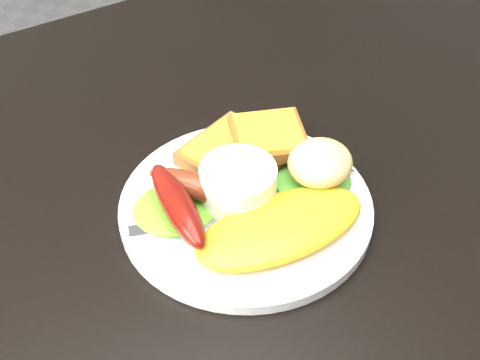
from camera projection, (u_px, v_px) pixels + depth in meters
The scene contains 12 objects.
dining_table at pixel (153, 247), 0.61m from camera, with size 1.20×0.80×0.04m, color black.
plate at pixel (246, 207), 0.61m from camera, with size 0.23×0.23×0.01m, color white.
lettuce_left at pixel (175, 208), 0.59m from camera, with size 0.08×0.07×0.01m, color #44931C.
lettuce_right at pixel (313, 181), 0.62m from camera, with size 0.07×0.06×0.01m, color #318722.
omelette at pixel (281, 227), 0.57m from camera, with size 0.16×0.07×0.02m, color yellow.
sausage_a at pixel (177, 204), 0.57m from camera, with size 0.03×0.11×0.03m, color maroon.
sausage_b at pixel (199, 187), 0.59m from camera, with size 0.02×0.10×0.02m, color brown.
ramekin at pixel (238, 186), 0.60m from camera, with size 0.07×0.07×0.04m, color white.
toast_a at pixel (236, 155), 0.64m from camera, with size 0.09×0.09×0.01m, color brown.
toast_b at pixel (269, 137), 0.64m from camera, with size 0.07×0.07×0.01m, color brown.
potato_salad at pixel (320, 163), 0.61m from camera, with size 0.06×0.06×0.03m, color beige.
fork at pixel (221, 218), 0.59m from camera, with size 0.16×0.01×0.00m, color #ADAFB7.
Camera 1 is at (-0.15, -0.38, 1.19)m, focal length 50.00 mm.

